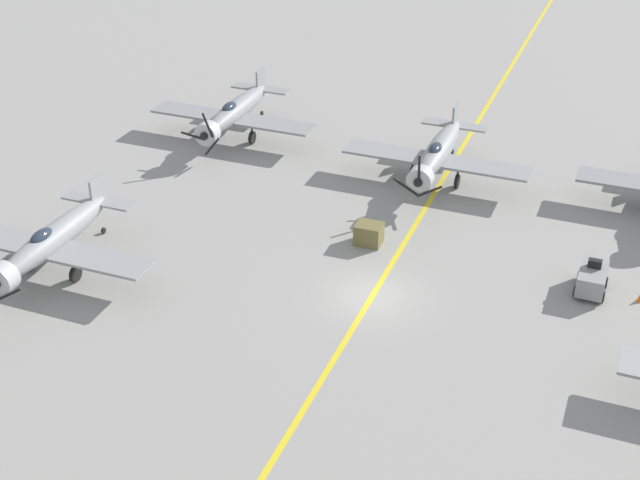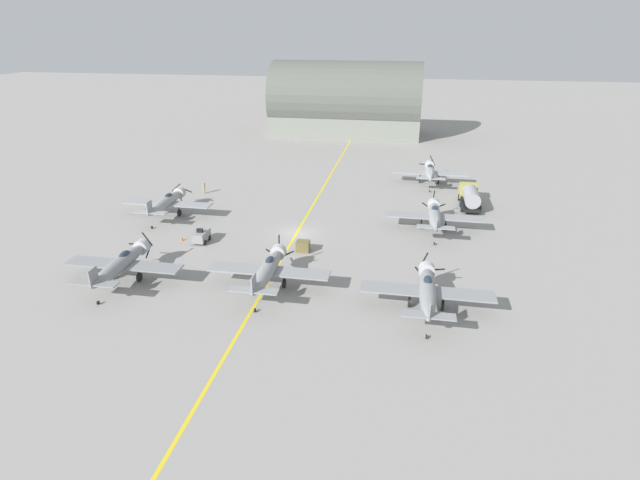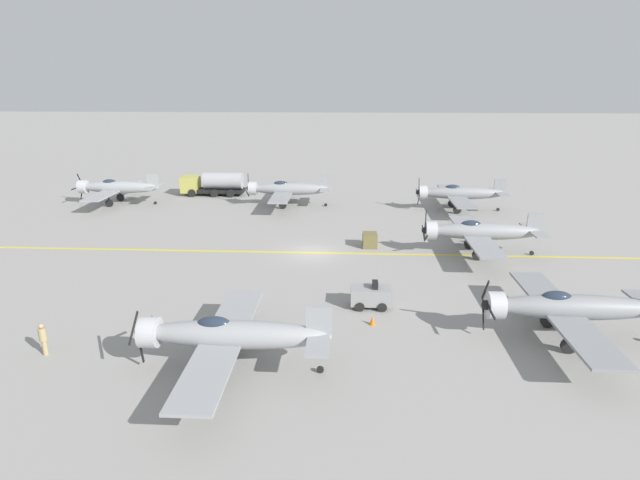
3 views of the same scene
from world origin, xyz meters
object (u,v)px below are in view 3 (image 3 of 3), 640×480
airplane_far_right (116,187)px  fuel_tanker (213,184)px  ground_crew_walking (43,338)px  traffic_cone (372,321)px  airplane_mid_left (229,335)px  airplane_near_left (568,308)px  tow_tractor (371,296)px  airplane_mid_right (287,189)px  supply_crate_by_tanker (370,240)px  airplane_near_right (459,193)px  airplane_near_center (479,232)px

airplane_far_right → fuel_tanker: size_ratio=1.50×
ground_crew_walking → traffic_cone: ground_crew_walking is taller
airplane_mid_left → airplane_near_left: (4.13, -18.27, 0.00)m
airplane_mid_left → tow_tractor: airplane_mid_left is taller
airplane_mid_right → airplane_near_left: bearing=-145.5°
tow_tractor → traffic_cone: tow_tractor is taller
tow_tractor → supply_crate_by_tanker: 12.46m
airplane_near_right → supply_crate_by_tanker: airplane_near_right is taller
airplane_mid_left → airplane_near_center: size_ratio=1.00×
ground_crew_walking → supply_crate_by_tanker: bearing=-43.3°
airplane_mid_left → airplane_near_center: (18.83, -16.99, 0.00)m
airplane_mid_right → fuel_tanker: (5.29, 10.23, -0.50)m
airplane_far_right → airplane_mid_left: bearing=-138.0°
airplane_near_right → fuel_tanker: airplane_near_right is taller
airplane_near_right → traffic_cone: airplane_near_right is taller
airplane_mid_left → fuel_tanker: bearing=11.4°
ground_crew_walking → tow_tractor: bearing=-68.7°
airplane_near_left → airplane_mid_right: bearing=18.7°
airplane_near_left → airplane_near_center: 14.76m
tow_tractor → airplane_near_right: bearing=-22.9°
fuel_tanker → airplane_near_left: bearing=-140.8°
ground_crew_walking → supply_crate_by_tanker: ground_crew_walking is taller
airplane_mid_right → tow_tractor: airplane_mid_right is taller
airplane_near_right → fuel_tanker: 30.58m
airplane_near_left → ground_crew_walking: size_ratio=6.59×
airplane_mid_left → traffic_cone: bearing=-58.4°
airplane_mid_left → airplane_far_right: bearing=27.4°
airplane_mid_right → airplane_near_center: bearing=-129.6°
airplane_mid_left → supply_crate_by_tanker: (20.36, -7.91, -1.39)m
airplane_near_center → traffic_cone: (-13.45, 9.55, -1.74)m
airplane_near_left → supply_crate_by_tanker: size_ratio=8.00×
tow_tractor → supply_crate_by_tanker: (12.45, -0.47, -0.17)m
airplane_mid_right → tow_tractor: (-27.29, -8.64, -1.22)m
supply_crate_by_tanker → airplane_mid_right: bearing=31.6°
airplane_near_center → traffic_cone: size_ratio=21.82×
airplane_far_right → supply_crate_by_tanker: bearing=-106.2°
ground_crew_walking → supply_crate_by_tanker: size_ratio=1.21×
airplane_near_center → fuel_tanker: bearing=59.9°
ground_crew_walking → airplane_near_center: bearing=-56.8°
ground_crew_walking → traffic_cone: 18.34m
airplane_near_center → tow_tractor: size_ratio=4.62×
airplane_near_left → tow_tractor: size_ratio=4.62×
airplane_far_right → airplane_near_left: (-30.96, -39.92, 0.00)m
airplane_far_right → tow_tractor: bearing=-122.7°
airplane_near_left → fuel_tanker: bearing=25.9°
supply_crate_by_tanker → airplane_mid_left: bearing=158.8°
airplane_near_left → tow_tractor: bearing=57.4°
airplane_near_left → traffic_cone: size_ratio=21.82×
fuel_tanker → airplane_far_right: bearing=117.8°
airplane_near_left → traffic_cone: bearing=70.0°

